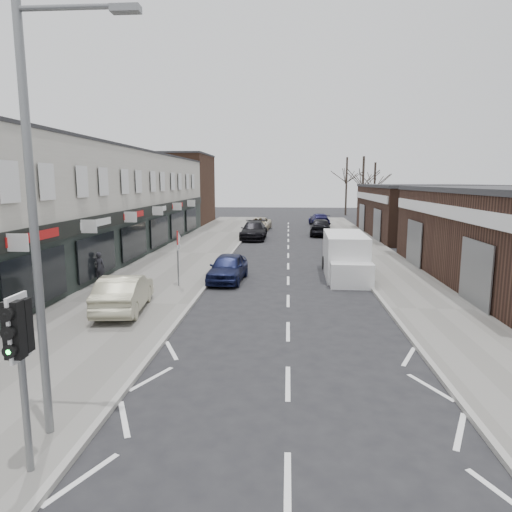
% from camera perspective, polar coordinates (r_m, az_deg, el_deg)
% --- Properties ---
extents(ground, '(160.00, 160.00, 0.00)m').
position_cam_1_polar(ground, '(10.16, 3.99, -20.30)').
color(ground, black).
rests_on(ground, ground).
extents(pavement_left, '(5.50, 64.00, 0.12)m').
position_cam_1_polar(pavement_left, '(31.94, -8.15, 0.31)').
color(pavement_left, slate).
rests_on(pavement_left, ground).
extents(pavement_right, '(3.50, 64.00, 0.12)m').
position_cam_1_polar(pavement_right, '(31.76, 14.48, 0.05)').
color(pavement_right, slate).
rests_on(pavement_right, ground).
extents(shop_terrace_left, '(8.00, 41.00, 7.10)m').
position_cam_1_polar(shop_terrace_left, '(31.40, -21.48, 6.01)').
color(shop_terrace_left, '#B8B3A8').
rests_on(shop_terrace_left, ground).
extents(brick_block_far, '(8.00, 10.00, 8.00)m').
position_cam_1_polar(brick_block_far, '(55.50, -10.11, 8.14)').
color(brick_block_far, '#482C1E').
rests_on(brick_block_far, ground).
extents(right_unit_far, '(10.00, 16.00, 4.50)m').
position_cam_1_polar(right_unit_far, '(44.72, 20.39, 5.20)').
color(right_unit_far, '#3A241A').
rests_on(right_unit_far, ground).
extents(tree_far_a, '(3.60, 3.60, 8.00)m').
position_cam_1_polar(tree_far_a, '(57.76, 13.05, 4.11)').
color(tree_far_a, '#382D26').
rests_on(tree_far_a, ground).
extents(tree_far_b, '(3.60, 3.60, 7.50)m').
position_cam_1_polar(tree_far_b, '(64.08, 14.43, 4.55)').
color(tree_far_b, '#382D26').
rests_on(tree_far_b, ground).
extents(tree_far_c, '(3.60, 3.60, 8.50)m').
position_cam_1_polar(tree_far_c, '(69.54, 11.11, 5.02)').
color(tree_far_c, '#382D26').
rests_on(tree_far_c, ground).
extents(traffic_light, '(0.28, 0.60, 3.10)m').
position_cam_1_polar(traffic_light, '(8.50, -27.49, -9.60)').
color(traffic_light, slate).
rests_on(traffic_light, pavement_left).
extents(street_lamp, '(2.23, 0.22, 8.00)m').
position_cam_1_polar(street_lamp, '(9.20, -25.26, 5.96)').
color(street_lamp, slate).
rests_on(street_lamp, pavement_left).
extents(warning_sign, '(0.12, 0.80, 2.70)m').
position_cam_1_polar(warning_sign, '(21.63, -9.70, 1.72)').
color(warning_sign, slate).
rests_on(warning_sign, pavement_left).
extents(white_van, '(2.19, 5.90, 2.28)m').
position_cam_1_polar(white_van, '(24.59, 11.09, -0.06)').
color(white_van, white).
rests_on(white_van, ground).
extents(sedan_on_pavement, '(1.99, 4.42, 1.41)m').
position_cam_1_polar(sedan_on_pavement, '(18.13, -16.17, -4.42)').
color(sedan_on_pavement, '#A4A183').
rests_on(sedan_on_pavement, pavement_left).
extents(pedestrian, '(0.57, 0.39, 1.50)m').
position_cam_1_polar(pedestrian, '(23.50, -18.99, -1.34)').
color(pedestrian, black).
rests_on(pedestrian, pavement_left).
extents(parked_car_left_a, '(1.91, 4.19, 1.39)m').
position_cam_1_polar(parked_car_left_a, '(23.12, -3.54, -1.45)').
color(parked_car_left_a, '#13183C').
rests_on(parked_car_left_a, ground).
extents(parked_car_left_b, '(2.20, 5.33, 1.54)m').
position_cam_1_polar(parked_car_left_b, '(39.79, -0.28, 3.21)').
color(parked_car_left_b, black).
rests_on(parked_car_left_b, ground).
extents(parked_car_left_c, '(2.44, 4.75, 1.28)m').
position_cam_1_polar(parked_car_left_c, '(47.64, 0.45, 4.06)').
color(parked_car_left_c, '#C2B69B').
rests_on(parked_car_left_c, ground).
extents(parked_car_right_a, '(2.11, 5.09, 1.64)m').
position_cam_1_polar(parked_car_right_a, '(31.86, 10.38, 1.61)').
color(parked_car_right_a, white).
rests_on(parked_car_right_a, ground).
extents(parked_car_right_b, '(2.24, 4.93, 1.64)m').
position_cam_1_polar(parked_car_right_b, '(43.04, 8.07, 3.65)').
color(parked_car_right_b, black).
rests_on(parked_car_right_b, ground).
extents(parked_car_right_c, '(2.34, 4.99, 1.41)m').
position_cam_1_polar(parked_car_right_c, '(52.60, 7.90, 4.54)').
color(parked_car_right_c, '#161542').
rests_on(parked_car_right_c, ground).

